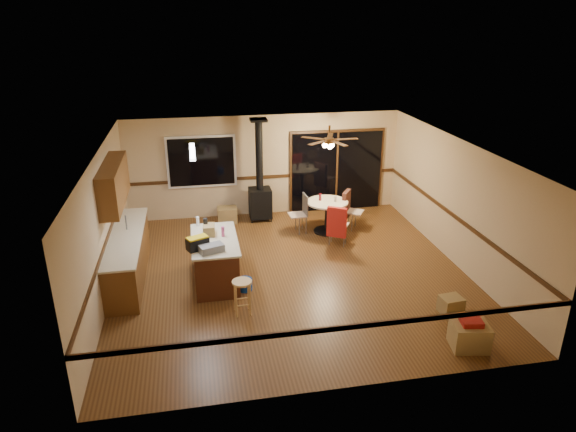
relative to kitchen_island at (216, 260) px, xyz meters
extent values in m
plane|color=#593718|center=(1.50, 0.00, -0.45)|extent=(7.00, 7.00, 0.00)
plane|color=silver|center=(1.50, 0.00, 2.15)|extent=(7.00, 7.00, 0.00)
plane|color=tan|center=(1.50, 3.50, 0.85)|extent=(7.00, 0.00, 7.00)
plane|color=tan|center=(1.50, -3.50, 0.85)|extent=(7.00, 0.00, 7.00)
plane|color=tan|center=(-2.00, 0.00, 0.85)|extent=(0.00, 7.00, 7.00)
plane|color=tan|center=(5.00, 0.00, 0.85)|extent=(0.00, 7.00, 7.00)
cube|color=black|center=(-0.10, 3.45, 1.05)|extent=(1.72, 0.10, 1.32)
cube|color=black|center=(3.40, 3.45, 0.60)|extent=(2.52, 0.10, 2.10)
cube|color=brown|center=(-1.70, 0.50, -0.02)|extent=(0.60, 3.00, 0.86)
cube|color=beige|center=(-1.70, 0.50, 0.43)|extent=(0.64, 3.04, 0.04)
cube|color=brown|center=(-1.83, 0.70, 1.45)|extent=(0.35, 2.00, 0.80)
cube|color=#4A2212|center=(0.00, 0.00, -0.02)|extent=(0.80, 1.60, 0.86)
cube|color=beige|center=(0.00, 0.00, 0.43)|extent=(0.88, 1.68, 0.04)
cube|color=black|center=(1.30, 3.05, 0.00)|extent=(0.55, 0.50, 0.75)
cylinder|color=black|center=(1.30, 3.05, 1.26)|extent=(0.18, 0.18, 1.77)
cylinder|color=brown|center=(2.76, 1.97, 1.80)|extent=(0.24, 0.24, 0.10)
cylinder|color=brown|center=(2.76, 1.97, 2.07)|extent=(0.05, 0.05, 0.16)
sphere|color=#FFD88C|center=(2.76, 1.97, 1.68)|extent=(0.16, 0.16, 0.16)
cube|color=white|center=(-0.30, 0.30, 2.11)|extent=(0.10, 1.20, 0.04)
cube|color=slate|center=(-0.08, -0.55, 0.51)|extent=(0.49, 0.37, 0.13)
cube|color=black|center=(-0.32, -0.40, 0.56)|extent=(0.45, 0.35, 0.22)
cube|color=gold|center=(-0.32, -0.40, 0.68)|extent=(0.42, 0.34, 0.03)
cube|color=olive|center=(-0.09, 0.23, 0.55)|extent=(0.24, 0.32, 0.20)
cylinder|color=black|center=(-0.14, 0.32, 0.60)|extent=(0.10, 0.10, 0.31)
cylinder|color=#D84C8C|center=(0.18, 0.10, 0.55)|extent=(0.07, 0.07, 0.20)
cylinder|color=white|center=(-0.29, 0.72, 0.55)|extent=(0.08, 0.08, 0.20)
cylinder|color=tan|center=(0.39, -1.28, -0.14)|extent=(0.40, 0.40, 0.63)
cylinder|color=#0D3FB7|center=(0.52, -0.47, -0.34)|extent=(0.35, 0.35, 0.23)
cylinder|color=black|center=(2.76, 1.97, -0.43)|extent=(0.62, 0.62, 0.04)
cylinder|color=black|center=(2.76, 1.97, -0.06)|extent=(0.10, 0.10, 0.70)
cylinder|color=beige|center=(2.76, 1.97, 0.31)|extent=(0.99, 0.99, 0.04)
cylinder|color=#590C14|center=(2.61, 2.07, 0.41)|extent=(0.07, 0.07, 0.17)
cylinder|color=beige|center=(2.94, 1.92, 0.40)|extent=(0.07, 0.07, 0.14)
cube|color=#C5A992|center=(2.06, 2.07, 0.00)|extent=(0.42, 0.42, 0.03)
cube|color=slate|center=(2.25, 2.08, 0.25)|extent=(0.05, 0.40, 0.50)
cube|color=#C5A992|center=(2.86, 1.27, 0.00)|extent=(0.55, 0.55, 0.03)
cube|color=slate|center=(2.77, 1.10, 0.25)|extent=(0.36, 0.23, 0.50)
cube|color=#B51D14|center=(2.76, 1.09, 0.15)|extent=(0.43, 0.31, 0.70)
cube|color=#C5A992|center=(3.46, 2.02, 0.00)|extent=(0.55, 0.55, 0.03)
cube|color=slate|center=(3.30, 2.12, 0.25)|extent=(0.24, 0.35, 0.50)
cube|color=#3F1F18|center=(3.29, 2.13, 0.15)|extent=(0.32, 0.42, 0.70)
cube|color=olive|center=(0.45, 3.04, -0.26)|extent=(0.49, 0.40, 0.39)
cube|color=olive|center=(3.80, -2.94, -0.24)|extent=(0.63, 0.56, 0.42)
cube|color=olive|center=(4.00, -1.94, -0.30)|extent=(0.41, 0.36, 0.30)
cube|color=maroon|center=(3.80, -2.94, 0.01)|extent=(0.36, 0.32, 0.08)
camera|label=1|loc=(-0.28, -9.10, 4.48)|focal=32.00mm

